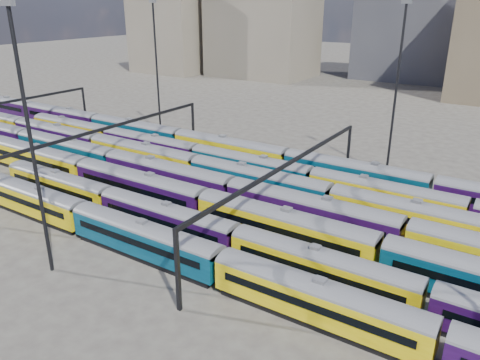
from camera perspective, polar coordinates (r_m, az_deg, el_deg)
The scene contains 13 objects.
ground at distance 62.02m, azimuth -2.59°, elevation -3.17°, with size 500.00×500.00×0.00m, color #3E3935.
rake_0 at distance 40.38m, azimuth 9.42°, elevation -13.86°, with size 97.14×2.85×4.78m.
rake_1 at distance 44.90m, azimuth 9.91°, elevation -10.09°, with size 94.72×2.78×4.66m.
rake_2 at distance 56.44m, azimuth -4.38°, elevation -2.68°, with size 128.30×3.13×5.27m.
rake_3 at distance 59.79m, azimuth -0.98°, elevation -1.17°, with size 130.24×3.18×5.35m.
rake_4 at distance 69.01m, azimuth -5.40°, elevation 1.77°, with size 126.95×3.10×5.22m.
rake_5 at distance 69.54m, azimuth 1.18°, elevation 1.88°, with size 100.03×2.93×4.93m.
rake_6 at distance 77.13m, azimuth -1.31°, elevation 3.96°, with size 148.81×3.11×5.24m.
gantry_1 at distance 72.60m, azimuth -15.71°, elevation 5.39°, with size 0.35×40.35×8.03m.
gantry_2 at distance 54.63m, azimuth 5.87°, elevation 0.99°, with size 0.35×40.35×8.03m.
mast_1 at distance 93.37m, azimuth -10.14°, elevation 13.70°, with size 1.40×0.50×25.60m.
mast_2 at distance 46.40m, azimuth -24.23°, elevation 4.88°, with size 1.40×0.50×25.60m.
mast_3 at distance 73.07m, azimuth 18.58°, elevation 10.97°, with size 1.40×0.50×25.60m.
Camera 1 is at (33.11, -45.85, 25.45)m, focal length 35.00 mm.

